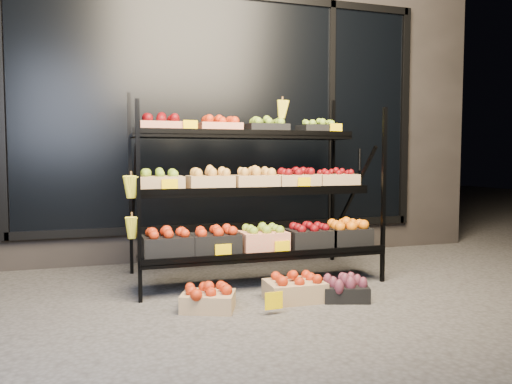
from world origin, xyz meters
name	(u,v)px	position (x,y,z in m)	size (l,w,h in m)	color
ground	(278,297)	(0.00, 0.00, 0.00)	(24.00, 24.00, 0.00)	#514F4C
building	(207,103)	(0.00, 2.59, 1.75)	(6.00, 2.08, 3.50)	#2D2826
display_rack	(254,190)	(-0.01, 0.60, 0.79)	(2.18, 1.02, 1.72)	black
tag_floor_a	(274,306)	(-0.18, -0.40, 0.06)	(0.13, 0.01, 0.12)	#FFCD00
floor_crate_left	(208,298)	(-0.58, -0.16, 0.09)	(0.44, 0.38, 0.19)	tan
floor_crate_midright	(295,287)	(0.09, -0.12, 0.10)	(0.43, 0.32, 0.21)	tan
floor_crate_right	(345,289)	(0.45, -0.22, 0.08)	(0.39, 0.34, 0.18)	black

